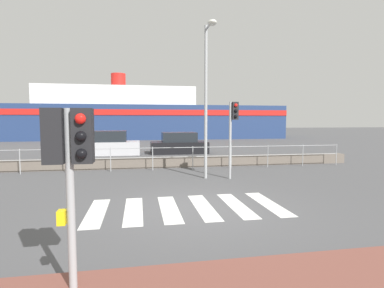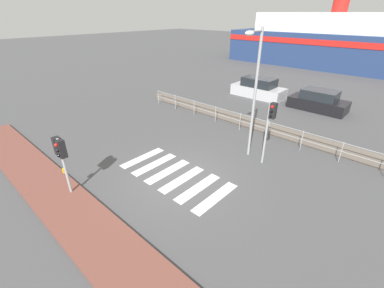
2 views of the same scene
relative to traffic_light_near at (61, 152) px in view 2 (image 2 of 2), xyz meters
The scene contains 11 objects.
ground_plane 4.72m from the traffic_light_near, 56.72° to the left, with size 160.00×160.00×0.00m, color #4C4C4F.
sidewalk_brick 3.03m from the traffic_light_near, 11.35° to the right, with size 24.00×1.80×0.12m.
crosswalk 4.56m from the traffic_light_near, 60.51° to the left, with size 4.95×2.40×0.01m.
seawall 10.90m from the traffic_light_near, 77.25° to the left, with size 18.46×0.55×0.48m.
harbor_fence 9.99m from the traffic_light_near, 76.14° to the left, with size 16.66×0.04×1.08m.
traffic_light_near is the anchor object (origin of this frame).
traffic_light_far 8.43m from the traffic_light_near, 58.31° to the left, with size 0.34×0.32×2.97m.
streetlamp 8.16m from the traffic_light_near, 64.65° to the left, with size 0.32×1.22×5.84m.
ferry_boat 35.42m from the traffic_light_near, 87.44° to the left, with size 33.21×9.04×8.15m.
parked_car_silver 16.68m from the traffic_light_near, 94.37° to the left, with size 4.33×1.84×1.58m.
parked_car_black 17.02m from the traffic_light_near, 77.80° to the left, with size 3.88×1.87×1.45m.
Camera 2 is at (6.53, -6.38, 6.35)m, focal length 24.00 mm.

